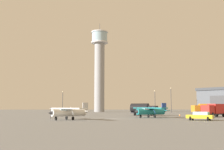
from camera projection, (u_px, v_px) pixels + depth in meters
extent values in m
plane|color=slate|center=(111.00, 119.00, 48.98)|extent=(400.00, 400.00, 0.00)
cylinder|color=gray|center=(99.00, 77.00, 121.13)|extent=(4.52, 4.52, 31.19)
cylinder|color=silver|center=(100.00, 43.00, 123.03)|extent=(7.62, 7.62, 0.60)
cylinder|color=#99B7C6|center=(100.00, 37.00, 123.32)|extent=(7.01, 7.01, 4.27)
cylinder|color=silver|center=(100.00, 32.00, 123.61)|extent=(7.62, 7.62, 0.50)
cylinder|color=#38383D|center=(100.00, 28.00, 123.88)|extent=(0.16, 0.16, 4.00)
cylinder|color=teal|center=(151.00, 112.00, 53.25)|extent=(6.10, 3.69, 1.22)
cone|color=#38383D|center=(136.00, 112.00, 51.79)|extent=(1.16, 1.15, 0.86)
cube|color=#38383D|center=(136.00, 112.00, 51.79)|extent=(0.10, 0.11, 1.87)
cube|color=teal|center=(149.00, 108.00, 53.21)|extent=(5.48, 9.58, 0.20)
cylinder|color=#2847A8|center=(145.00, 110.00, 54.56)|extent=(0.48, 0.91, 1.34)
cylinder|color=#2847A8|center=(154.00, 110.00, 51.76)|extent=(0.48, 0.91, 1.34)
cube|color=#99B7C6|center=(146.00, 110.00, 52.77)|extent=(1.40, 1.34, 0.69)
cone|color=teal|center=(164.00, 111.00, 54.73)|extent=(1.64, 1.41, 0.92)
cube|color=#2847A8|center=(164.00, 107.00, 54.82)|extent=(1.03, 0.56, 1.68)
cube|color=teal|center=(164.00, 110.00, 54.75)|extent=(2.05, 3.06, 0.10)
cylinder|color=black|center=(141.00, 116.00, 52.10)|extent=(0.40, 0.61, 0.59)
cylinder|color=black|center=(148.00, 116.00, 54.20)|extent=(0.40, 0.61, 0.59)
cylinder|color=black|center=(155.00, 116.00, 52.27)|extent=(0.40, 0.61, 0.59)
cylinder|color=white|center=(69.00, 113.00, 44.13)|extent=(5.49, 4.59, 1.19)
cone|color=#38383D|center=(51.00, 113.00, 42.11)|extent=(1.19, 1.19, 0.83)
cube|color=#38383D|center=(51.00, 113.00, 42.11)|extent=(0.10, 0.11, 1.83)
cube|color=white|center=(67.00, 108.00, 44.03)|extent=(6.98, 8.51, 0.19)
cylinder|color=#B7BABF|center=(63.00, 111.00, 45.17)|extent=(0.64, 0.80, 1.30)
cylinder|color=#B7BABF|center=(72.00, 111.00, 42.80)|extent=(0.64, 0.80, 1.30)
cube|color=#99B7C6|center=(63.00, 111.00, 43.45)|extent=(1.42, 1.40, 0.67)
cone|color=white|center=(85.00, 112.00, 46.16)|extent=(1.61, 1.53, 0.89)
cube|color=#B7BABF|center=(85.00, 107.00, 46.25)|extent=(0.91, 0.73, 1.63)
cube|color=white|center=(85.00, 111.00, 46.18)|extent=(2.44, 2.82, 0.10)
cylinder|color=black|center=(56.00, 118.00, 42.58)|extent=(0.48, 0.55, 0.58)
cylinder|color=black|center=(66.00, 118.00, 44.96)|extent=(0.48, 0.55, 0.58)
cylinder|color=black|center=(73.00, 118.00, 43.33)|extent=(0.48, 0.55, 0.58)
cube|color=#38383D|center=(203.00, 112.00, 75.03)|extent=(5.81, 2.61, 0.24)
cube|color=orange|center=(196.00, 109.00, 74.90)|extent=(1.83, 2.71, 1.86)
cube|color=#99B7C6|center=(193.00, 107.00, 74.85)|extent=(0.30, 2.18, 0.93)
cylinder|color=orange|center=(206.00, 108.00, 75.30)|extent=(3.97, 2.67, 2.30)
cylinder|color=black|center=(198.00, 113.00, 73.63)|extent=(0.37, 1.02, 1.00)
cylinder|color=black|center=(194.00, 113.00, 75.90)|extent=(0.37, 1.02, 1.00)
cylinder|color=black|center=(210.00, 113.00, 74.10)|extent=(0.37, 1.02, 1.00)
cylinder|color=black|center=(206.00, 113.00, 76.37)|extent=(0.37, 1.02, 1.00)
cube|color=#38383D|center=(215.00, 114.00, 57.32)|extent=(6.17, 4.59, 0.24)
cube|color=red|center=(208.00, 109.00, 56.30)|extent=(2.60, 2.80, 1.76)
cube|color=#99B7C6|center=(205.00, 108.00, 55.93)|extent=(1.02, 1.70, 0.88)
cube|color=red|center=(217.00, 109.00, 57.97)|extent=(4.66, 3.98, 2.03)
cylinder|color=black|center=(212.00, 115.00, 55.34)|extent=(0.74, 1.00, 1.00)
cylinder|color=black|center=(204.00, 115.00, 57.06)|extent=(0.74, 1.00, 1.00)
cylinder|color=black|center=(224.00, 115.00, 57.39)|extent=(0.74, 1.00, 1.00)
cylinder|color=black|center=(216.00, 114.00, 59.11)|extent=(0.74, 1.00, 1.00)
cube|color=#38383D|center=(144.00, 113.00, 67.44)|extent=(6.78, 4.92, 0.24)
cube|color=black|center=(153.00, 109.00, 66.47)|extent=(2.81, 3.04, 1.69)
cube|color=#99B7C6|center=(156.00, 108.00, 66.12)|extent=(1.07, 1.86, 0.84)
cylinder|color=black|center=(140.00, 108.00, 68.09)|extent=(5.05, 4.18, 2.30)
cylinder|color=black|center=(154.00, 114.00, 67.34)|extent=(0.72, 1.01, 1.00)
cylinder|color=black|center=(151.00, 114.00, 65.40)|extent=(0.72, 1.01, 1.00)
cylinder|color=black|center=(138.00, 113.00, 69.31)|extent=(0.72, 1.01, 1.00)
cylinder|color=black|center=(135.00, 114.00, 67.36)|extent=(0.72, 1.01, 1.00)
cube|color=gold|center=(200.00, 117.00, 42.30)|extent=(4.32, 3.60, 0.55)
cube|color=#99B7C6|center=(201.00, 113.00, 42.26)|extent=(2.73, 2.51, 0.50)
cylinder|color=black|center=(190.00, 118.00, 42.27)|extent=(0.49, 0.63, 0.64)
cylinder|color=black|center=(193.00, 118.00, 43.61)|extent=(0.49, 0.63, 0.64)
cylinder|color=black|center=(208.00, 119.00, 40.92)|extent=(0.49, 0.63, 0.64)
cylinder|color=black|center=(210.00, 118.00, 42.26)|extent=(0.49, 0.63, 0.64)
cylinder|color=#38383D|center=(155.00, 102.00, 93.83)|extent=(0.18, 0.18, 7.53)
sphere|color=#F9E5B2|center=(155.00, 91.00, 94.31)|extent=(0.44, 0.44, 0.44)
cylinder|color=#38383D|center=(63.00, 103.00, 102.05)|extent=(0.18, 0.18, 7.71)
sphere|color=#F9E5B2|center=(63.00, 92.00, 102.53)|extent=(0.44, 0.44, 0.44)
cylinder|color=#38383D|center=(171.00, 101.00, 97.53)|extent=(0.18, 0.18, 8.77)
sphere|color=#F9E5B2|center=(171.00, 88.00, 98.08)|extent=(0.44, 0.44, 0.44)
cube|color=black|center=(204.00, 118.00, 49.84)|extent=(0.36, 0.36, 0.04)
cone|color=orange|center=(204.00, 116.00, 49.88)|extent=(0.30, 0.30, 0.69)
cylinder|color=white|center=(204.00, 116.00, 49.88)|extent=(0.21, 0.21, 0.08)
cube|color=black|center=(180.00, 116.00, 62.28)|extent=(0.36, 0.36, 0.04)
cone|color=orange|center=(180.00, 115.00, 62.32)|extent=(0.30, 0.30, 0.54)
cylinder|color=white|center=(180.00, 115.00, 62.32)|extent=(0.21, 0.21, 0.08)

